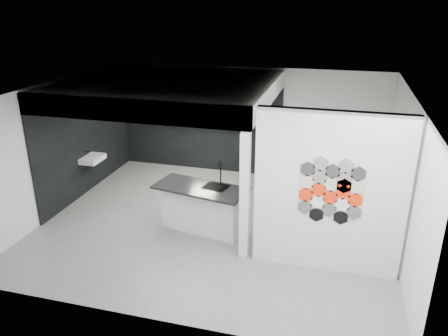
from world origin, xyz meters
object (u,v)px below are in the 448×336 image
kitchen_island (203,207)px  glass_vase (252,124)px  bottle_dark (185,119)px  utensil_cup (163,118)px  glass_bowl (252,124)px  wall_basin (93,159)px  partition_panel (329,194)px  stockpot (160,116)px  kettle (235,123)px

kitchen_island → glass_vase: bearing=94.2°
glass_vase → bottle_dark: bottle_dark is taller
kitchen_island → utensil_cup: bearing=134.4°
glass_bowl → utensil_cup: 2.45m
wall_basin → kitchen_island: size_ratio=0.31×
partition_panel → stockpot: 6.00m
glass_bowl → glass_vase: (0.00, 0.00, 0.01)m
wall_basin → kettle: size_ratio=3.68×
stockpot → kitchen_island: bearing=-55.2°
glass_vase → partition_panel: bearing=-61.8°
partition_panel → glass_bowl: partition_panel is taller
kettle → glass_vase: (0.45, 0.00, -0.01)m
partition_panel → bottle_dark: partition_panel is taller
bottle_dark → partition_panel: bearing=-44.9°
glass_bowl → glass_vase: glass_vase is taller
kitchen_island → kettle: (-0.11, 3.12, 0.90)m
glass_bowl → glass_vase: bearing=0.0°
kitchen_island → stockpot: 3.91m
wall_basin → glass_vase: glass_vase is taller
kitchen_island → glass_vase: (0.34, 3.12, 0.89)m
kitchen_island → bottle_dark: bottle_dark is taller
kitchen_island → kettle: bearing=102.4°
utensil_cup → glass_vase: bearing=0.0°
wall_basin → partition_panel: bearing=-18.2°
wall_basin → bottle_dark: bottle_dark is taller
partition_panel → bottle_dark: size_ratio=19.66×
partition_panel → utensil_cup: size_ratio=29.19×
partition_panel → kitchen_island: size_ratio=1.45×
glass_vase → kettle: bearing=180.0°
bottle_dark → stockpot: bearing=180.0°
kitchen_island → glass_bowl: kitchen_island is taller
partition_panel → stockpot: size_ratio=11.83×
stockpot → wall_basin: bearing=-113.1°
glass_bowl → stockpot: bearing=180.0°
kettle → utensil_cup: 2.00m
stockpot → glass_vase: 2.51m
partition_panel → wall_basin: bearing=161.8°
stockpot → kettle: stockpot is taller
bottle_dark → utensil_cup: 0.64m
partition_panel → kitchen_island: (-2.42, 0.75, -0.91)m
kettle → partition_panel: bearing=-66.6°
partition_panel → kettle: size_ratio=17.17×
glass_vase → utensil_cup: bearing=180.0°
kitchen_island → glass_bowl: (0.34, 3.12, 0.88)m
stockpot → glass_vase: stockpot is taller
kitchen_island → kettle: kitchen_island is taller
partition_panel → glass_bowl: size_ratio=19.08×
glass_vase → bottle_dark: 1.80m
partition_panel → kitchen_island: 2.69m
kitchen_island → stockpot: stockpot is taller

